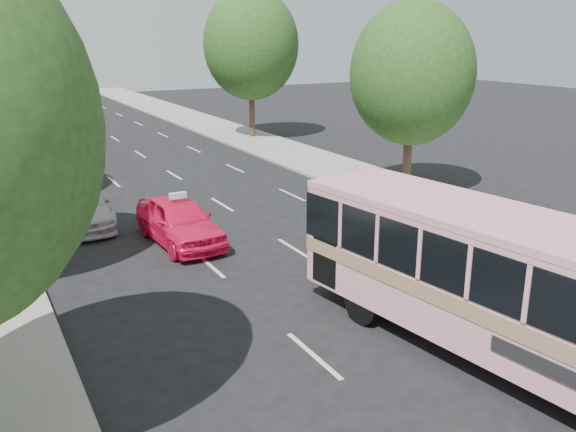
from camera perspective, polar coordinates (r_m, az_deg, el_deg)
ground at (r=15.79m, az=4.62°, el=-8.07°), size 120.00×120.00×0.00m
sidewalk_right at (r=36.51m, az=-1.35°, el=6.44°), size 4.00×90.00×0.12m
tree_right_near at (r=26.01m, az=11.77°, el=13.33°), size 5.10×5.10×7.95m
tree_right_far at (r=39.71m, az=-3.36°, el=16.06°), size 6.00×6.00×9.35m
pink_bus at (r=13.10m, az=19.62°, el=-5.16°), size 3.79×10.06×3.13m
pink_taxi at (r=20.10m, az=-10.14°, el=-0.44°), size 2.01×4.55×1.52m
white_pickup at (r=22.95m, az=-18.98°, el=0.88°), size 2.08×4.82×1.38m
tour_coach_front at (r=38.01m, az=-23.48°, el=8.65°), size 3.12×11.96×3.55m
tour_coach_rear at (r=42.61m, az=-24.18°, el=9.59°), size 3.15×13.06×3.89m
taxi_roof_sign at (r=19.87m, az=-10.26°, el=1.91°), size 0.56×0.21×0.18m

